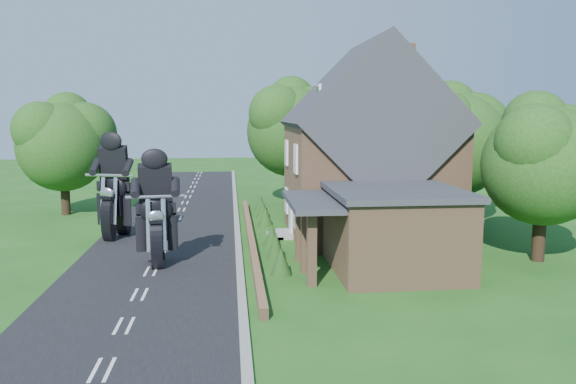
{
  "coord_description": "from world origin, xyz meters",
  "views": [
    {
      "loc": [
        3.3,
        -22.87,
        6.46
      ],
      "look_at": [
        6.0,
        3.08,
        2.8
      ],
      "focal_mm": 35.0,
      "sensor_mm": 36.0,
      "label": 1
    }
  ],
  "objects": [
    {
      "name": "shrub_d",
      "position": [
        5.3,
        9.0,
        0.55
      ],
      "size": [
        0.9,
        0.9,
        1.1
      ],
      "primitive_type": "cone",
      "color": "#163912",
      "rests_on": "ground"
    },
    {
      "name": "tree_behind_house",
      "position": [
        14.18,
        16.14,
        6.23
      ],
      "size": [
        7.81,
        7.2,
        10.08
      ],
      "color": "black",
      "rests_on": "ground"
    },
    {
      "name": "house",
      "position": [
        10.49,
        6.0,
        4.34
      ],
      "size": [
        9.54,
        8.64,
        10.24
      ],
      "color": "#8F6749",
      "rests_on": "ground"
    },
    {
      "name": "kerb",
      "position": [
        3.65,
        0.0,
        0.06
      ],
      "size": [
        0.3,
        80.0,
        0.12
      ],
      "primitive_type": "cube",
      "color": "gray",
      "rests_on": "ground"
    },
    {
      "name": "ground",
      "position": [
        0.0,
        0.0,
        0.0
      ],
      "size": [
        120.0,
        120.0,
        0.0
      ],
      "primitive_type": "plane",
      "color": "#1C4F16",
      "rests_on": "ground"
    },
    {
      "name": "tree_far_road",
      "position": [
        -6.86,
        14.11,
        4.84
      ],
      "size": [
        6.08,
        5.6,
        7.84
      ],
      "color": "black",
      "rests_on": "ground"
    },
    {
      "name": "annex",
      "position": [
        9.87,
        -0.8,
        1.77
      ],
      "size": [
        7.05,
        5.94,
        3.44
      ],
      "color": "#8F6749",
      "rests_on": "ground"
    },
    {
      "name": "tree_annex_side",
      "position": [
        17.13,
        0.1,
        4.69
      ],
      "size": [
        5.64,
        5.2,
        7.48
      ],
      "color": "black",
      "rests_on": "ground"
    },
    {
      "name": "garden_wall",
      "position": [
        4.3,
        5.0,
        0.2
      ],
      "size": [
        0.3,
        22.0,
        0.4
      ],
      "primitive_type": "cube",
      "color": "#8F6749",
      "rests_on": "ground"
    },
    {
      "name": "shrub_b",
      "position": [
        5.3,
        1.5,
        0.55
      ],
      "size": [
        0.9,
        0.9,
        1.1
      ],
      "primitive_type": "cone",
      "color": "#163912",
      "rests_on": "ground"
    },
    {
      "name": "road",
      "position": [
        0.0,
        0.0,
        0.01
      ],
      "size": [
        7.0,
        80.0,
        0.02
      ],
      "primitive_type": "cube",
      "color": "black",
      "rests_on": "ground"
    },
    {
      "name": "motorcycle_lead",
      "position": [
        0.17,
        0.96,
        0.75
      ],
      "size": [
        0.55,
        1.64,
        1.5
      ],
      "primitive_type": null,
      "rotation": [
        0.0,
        0.0,
        3.23
      ],
      "color": "black",
      "rests_on": "ground"
    },
    {
      "name": "tree_behind_left",
      "position": [
        8.16,
        17.13,
        5.73
      ],
      "size": [
        6.94,
        6.4,
        9.16
      ],
      "color": "black",
      "rests_on": "ground"
    },
    {
      "name": "shrub_e",
      "position": [
        5.3,
        11.5,
        0.55
      ],
      "size": [
        0.9,
        0.9,
        1.1
      ],
      "primitive_type": "cone",
      "color": "#163912",
      "rests_on": "ground"
    },
    {
      "name": "shrub_f",
      "position": [
        5.3,
        14.0,
        0.55
      ],
      "size": [
        0.9,
        0.9,
        1.1
      ],
      "primitive_type": "cone",
      "color": "#163912",
      "rests_on": "ground"
    },
    {
      "name": "shrub_c",
      "position": [
        5.3,
        4.0,
        0.55
      ],
      "size": [
        0.9,
        0.9,
        1.1
      ],
      "primitive_type": "cone",
      "color": "#163912",
      "rests_on": "ground"
    },
    {
      "name": "tree_house_right",
      "position": [
        16.65,
        8.62,
        5.19
      ],
      "size": [
        6.51,
        6.0,
        8.4
      ],
      "color": "black",
      "rests_on": "ground"
    },
    {
      "name": "shrub_a",
      "position": [
        5.3,
        -1.0,
        0.55
      ],
      "size": [
        0.9,
        0.9,
        1.1
      ],
      "primitive_type": "cone",
      "color": "#163912",
      "rests_on": "ground"
    },
    {
      "name": "motorcycle_follow",
      "position": [
        -2.62,
        6.53,
        0.83
      ],
      "size": [
        0.96,
        1.84,
        1.66
      ],
      "primitive_type": null,
      "rotation": [
        0.0,
        0.0,
        2.84
      ],
      "color": "black",
      "rests_on": "ground"
    }
  ]
}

